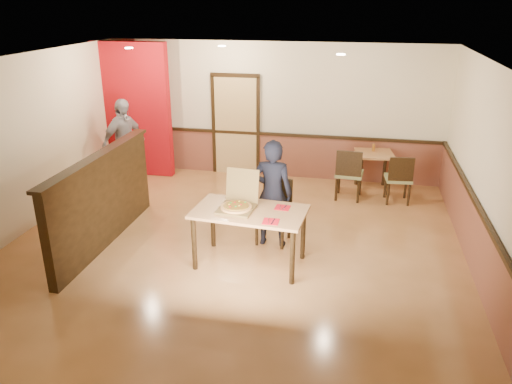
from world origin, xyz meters
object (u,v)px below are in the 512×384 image
pizza_box (237,205)px  diner (272,194)px  main_table (250,218)px  condiment (373,148)px  side_table (374,161)px  passerby (124,143)px  diner_chair (275,208)px  side_chair_left (349,172)px  side_chair_right (399,177)px

pizza_box → diner: bearing=65.0°
main_table → condiment: (1.73, 3.54, 0.11)m
side_table → passerby: size_ratio=0.45×
diner_chair → main_table: bearing=-97.6°
passerby → condiment: bearing=-56.4°
diner_chair → pizza_box: 0.98m
main_table → diner_chair: (0.22, 0.83, -0.18)m
side_chair_left → main_table: bearing=69.5°
passerby → condiment: (4.92, 0.82, -0.04)m
side_chair_right → side_table: size_ratio=1.16×
side_table → passerby: bearing=-172.0°
diner → condiment: size_ratio=11.84×
side_chair_right → main_table: bearing=45.9°
side_chair_left → pizza_box: bearing=66.4°
side_chair_left → diner: 2.40m
diner_chair → side_table: 3.00m
pizza_box → diner_chair: bearing=69.0°
passerby → pizza_box: (3.00, -2.70, 0.02)m
diner_chair → diner: (-0.02, -0.15, 0.30)m
side_chair_right → condiment: side_chair_right is taller
main_table → diner: diner is taller
main_table → side_chair_left: side_chair_left is taller
side_table → condiment: bearing=100.4°
main_table → side_chair_right: 3.57m
diner_chair → pizza_box: pizza_box is taller
main_table → condiment: 3.94m
diner → side_chair_left: bearing=-116.4°
side_chair_left → condiment: side_chair_left is taller
main_table → side_table: (1.76, 3.41, -0.14)m
diner → condiment: bearing=-117.1°
diner_chair → passerby: size_ratio=0.56×
diner → condiment: (1.53, 2.86, -0.00)m
main_table → pizza_box: 0.25m
diner → passerby: size_ratio=0.95×
side_chair_right → condiment: 0.94m
pizza_box → condiment: bearing=66.5°
side_chair_right → diner: diner is taller
diner_chair → side_chair_left: side_chair_left is taller
condiment → side_chair_right: bearing=-57.1°
pizza_box → main_table: bearing=-0.4°
side_chair_right → side_chair_left: bearing=-5.4°
side_table → pizza_box: 3.92m
diner_chair → pizza_box: (-0.40, -0.82, 0.36)m
diner_chair → side_chair_left: 2.24m
side_chair_left → diner: (-1.10, -2.11, 0.30)m
main_table → passerby: size_ratio=0.92×
passerby → pizza_box: 4.04m
diner_chair → pizza_box: bearing=-108.8°
diner_chair → side_chair_right: (1.99, 1.96, -0.03)m
diner → main_table: bearing=74.3°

